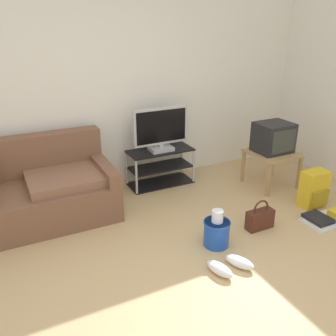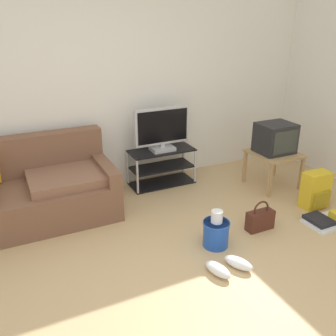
# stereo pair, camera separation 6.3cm
# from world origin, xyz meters

# --- Properties ---
(ground_plane) EXTENTS (9.00, 9.80, 0.02)m
(ground_plane) POSITION_xyz_m (0.00, 0.00, -0.01)
(ground_plane) COLOR tan
(wall_back) EXTENTS (9.00, 0.10, 2.70)m
(wall_back) POSITION_xyz_m (0.00, 2.45, 1.35)
(wall_back) COLOR silver
(wall_back) RESTS_ON ground_plane
(couch) EXTENTS (2.13, 0.92, 0.86)m
(couch) POSITION_xyz_m (-1.09, 1.93, 0.31)
(couch) COLOR brown
(couch) RESTS_ON ground_plane
(tv_stand) EXTENTS (0.85, 0.37, 0.48)m
(tv_stand) POSITION_xyz_m (0.76, 2.14, 0.24)
(tv_stand) COLOR black
(tv_stand) RESTS_ON ground_plane
(flat_tv) EXTENTS (0.74, 0.22, 0.56)m
(flat_tv) POSITION_xyz_m (0.76, 2.11, 0.75)
(flat_tv) COLOR #B2B2B7
(flat_tv) RESTS_ON tv_stand
(side_table) EXTENTS (0.57, 0.57, 0.47)m
(side_table) POSITION_xyz_m (2.04, 1.45, 0.40)
(side_table) COLOR tan
(side_table) RESTS_ON ground_plane
(crt_tv) EXTENTS (0.44, 0.38, 0.38)m
(crt_tv) POSITION_xyz_m (2.04, 1.47, 0.65)
(crt_tv) COLOR #232326
(crt_tv) RESTS_ON side_table
(backpack) EXTENTS (0.31, 0.26, 0.43)m
(backpack) POSITION_xyz_m (2.10, 0.77, 0.21)
(backpack) COLOR gold
(backpack) RESTS_ON ground_plane
(handbag) EXTENTS (0.30, 0.12, 0.33)m
(handbag) POSITION_xyz_m (1.21, 0.65, 0.12)
(handbag) COLOR #4C2319
(handbag) RESTS_ON ground_plane
(cleaning_bucket) EXTENTS (0.26, 0.26, 0.38)m
(cleaning_bucket) POSITION_xyz_m (0.63, 0.59, 0.16)
(cleaning_bucket) COLOR blue
(cleaning_bucket) RESTS_ON ground_plane
(sneakers_pair) EXTENTS (0.42, 0.30, 0.09)m
(sneakers_pair) POSITION_xyz_m (0.52, 0.21, 0.04)
(sneakers_pair) COLOR white
(sneakers_pair) RESTS_ON ground_plane
(floor_tray) EXTENTS (0.50, 0.33, 0.14)m
(floor_tray) POSITION_xyz_m (1.95, 0.42, 0.04)
(floor_tray) COLOR silver
(floor_tray) RESTS_ON ground_plane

